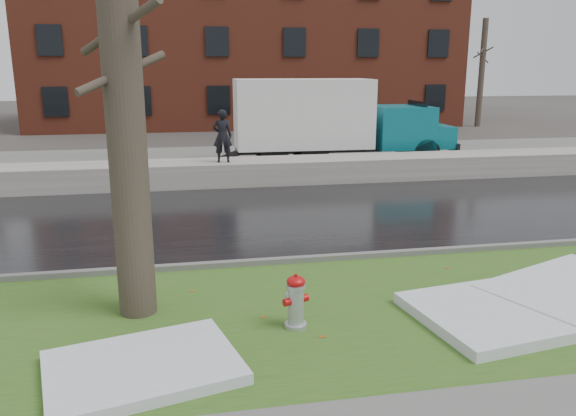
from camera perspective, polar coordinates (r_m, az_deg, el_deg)
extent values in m
plane|color=#47423D|center=(9.71, 4.14, -7.53)|extent=(120.00, 120.00, 0.00)
cube|color=#2E521B|center=(8.60, 6.30, -10.39)|extent=(60.00, 4.50, 0.04)
cube|color=black|center=(13.89, -0.58, -0.77)|extent=(60.00, 7.00, 0.03)
cube|color=slate|center=(22.14, -4.48, 4.76)|extent=(60.00, 9.00, 0.03)
cube|color=slate|center=(10.60, 2.77, -5.23)|extent=(60.00, 0.15, 0.14)
cube|color=#A8A39A|center=(17.87, -2.97, 3.73)|extent=(60.00, 1.60, 0.75)
cube|color=brown|center=(38.99, -4.47, 16.09)|extent=(26.00, 12.00, 10.00)
cylinder|color=brown|center=(34.91, -17.15, 12.91)|extent=(0.36, 0.36, 6.50)
cylinder|color=brown|center=(34.92, -17.27, 14.46)|extent=(0.84, 1.62, 0.73)
cylinder|color=brown|center=(34.95, -17.38, 15.93)|extent=(1.08, 1.26, 0.66)
cylinder|color=brown|center=(34.91, -17.20, 13.48)|extent=(1.40, 0.61, 0.63)
cylinder|color=brown|center=(37.52, 19.06, 12.80)|extent=(0.36, 0.36, 6.50)
cylinder|color=brown|center=(37.53, 19.18, 14.25)|extent=(0.84, 1.62, 0.73)
cylinder|color=brown|center=(37.55, 19.30, 15.62)|extent=(1.08, 1.26, 0.66)
cylinder|color=brown|center=(37.52, 19.11, 13.33)|extent=(1.40, 0.61, 0.63)
cylinder|color=#AAACB2|center=(7.89, 0.80, -9.78)|extent=(0.29, 0.29, 0.68)
ellipsoid|color=#AE0D0F|center=(7.76, 0.81, -7.50)|extent=(0.34, 0.34, 0.16)
cylinder|color=#AE0D0F|center=(7.73, 0.81, -6.90)|extent=(0.06, 0.06, 0.05)
cylinder|color=#AE0D0F|center=(7.79, -0.08, -9.55)|extent=(0.13, 0.13, 0.11)
cylinder|color=#AE0D0F|center=(7.93, 1.67, -9.12)|extent=(0.13, 0.13, 0.11)
cylinder|color=#AAACB2|center=(7.97, 0.26, -8.99)|extent=(0.16, 0.14, 0.14)
cylinder|color=brown|center=(8.05, -16.44, 12.37)|extent=(0.68, 0.68, 6.73)
cylinder|color=brown|center=(8.07, -16.79, 17.15)|extent=(1.22, 1.30, 0.70)
cylinder|color=brown|center=(8.05, -16.49, 13.05)|extent=(1.17, 0.95, 0.60)
cube|color=black|center=(21.49, 4.62, 6.05)|extent=(7.39, 1.12, 0.20)
cube|color=silver|center=(21.10, 1.48, 9.59)|extent=(5.03, 2.43, 2.49)
cube|color=#0D6A78|center=(22.17, 11.33, 8.11)|extent=(2.18, 2.27, 1.57)
cube|color=#0D6A78|center=(22.71, 14.47, 7.14)|extent=(1.16, 2.06, 0.83)
cube|color=black|center=(22.36, 12.97, 9.50)|extent=(0.12, 1.84, 0.83)
cube|color=black|center=(20.94, -6.78, 4.96)|extent=(1.61, 1.15, 0.62)
cylinder|color=black|center=(21.64, 13.83, 5.50)|extent=(1.02, 0.30, 1.01)
cylinder|color=black|center=(23.41, 12.00, 6.22)|extent=(1.02, 0.30, 1.01)
cylinder|color=black|center=(20.37, 2.73, 5.38)|extent=(1.02, 0.30, 1.01)
cylinder|color=black|center=(22.25, 1.70, 6.12)|extent=(1.02, 0.30, 1.01)
cylinder|color=black|center=(20.12, -1.40, 5.28)|extent=(1.02, 0.30, 1.01)
cylinder|color=black|center=(22.02, -2.09, 6.04)|extent=(1.02, 0.30, 1.01)
imported|color=black|center=(17.33, -6.68, 7.28)|extent=(0.61, 0.42, 1.61)
cube|color=silver|center=(8.90, 21.33, -9.74)|extent=(2.88, 2.38, 0.16)
cube|color=silver|center=(7.14, -14.53, -15.38)|extent=(2.52, 2.09, 0.14)
cube|color=silver|center=(10.12, 27.08, -7.40)|extent=(3.27, 2.73, 0.18)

